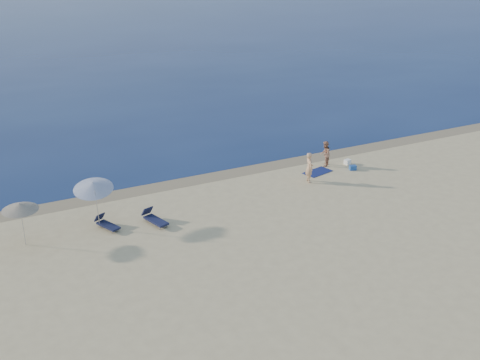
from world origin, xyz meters
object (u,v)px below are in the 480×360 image
person_left (309,167)px  blue_cooler (353,168)px  person_right (325,154)px  umbrella_near (93,186)px

person_left → blue_cooler: bearing=-70.9°
person_left → person_right: size_ratio=1.12×
person_right → umbrella_near: 15.43m
person_right → blue_cooler: (1.20, -1.39, -0.68)m
person_left → umbrella_near: 12.99m
person_left → blue_cooler: size_ratio=4.42×
person_left → person_right: bearing=-39.8°
blue_cooler → umbrella_near: 16.60m
person_left → umbrella_near: umbrella_near is taller
person_right → blue_cooler: 1.96m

